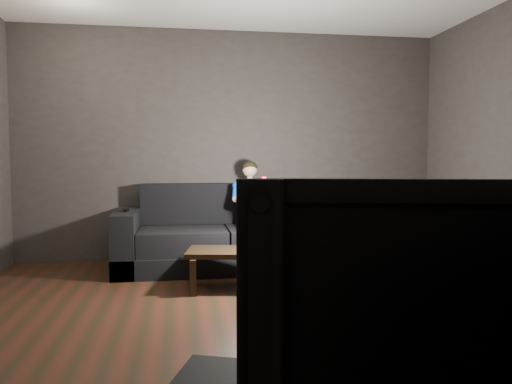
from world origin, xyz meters
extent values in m
plane|color=black|center=(0.00, 0.00, 0.00)|extent=(5.00, 5.00, 0.00)
cube|color=#342F2D|center=(0.00, 2.50, 1.35)|extent=(5.00, 0.04, 2.70)
cube|color=#342F2D|center=(0.00, -2.50, 1.35)|extent=(5.00, 0.04, 2.70)
cube|color=black|center=(-0.12, 1.91, 0.10)|extent=(2.34, 1.01, 0.20)
cube|color=black|center=(-0.59, 1.81, 0.32)|extent=(0.92, 0.71, 0.24)
cube|color=black|center=(0.35, 1.81, 0.32)|extent=(0.92, 0.71, 0.24)
cube|color=black|center=(-0.12, 2.30, 0.68)|extent=(1.87, 0.23, 0.46)
cube|color=black|center=(-1.18, 1.91, 0.32)|extent=(0.23, 1.01, 0.64)
cube|color=black|center=(0.93, 1.91, 0.32)|extent=(0.23, 1.01, 0.64)
cube|color=black|center=(0.14, 1.79, 0.51)|extent=(0.27, 0.35, 0.13)
cube|color=#1541A5|center=(0.14, 1.97, 0.76)|extent=(0.27, 0.19, 0.38)
cube|color=yellow|center=(0.14, 1.89, 0.81)|extent=(0.08, 0.08, 0.09)
cube|color=#B4191A|center=(0.14, 1.89, 0.81)|extent=(0.05, 0.05, 0.06)
cylinder|color=tan|center=(0.14, 1.97, 0.97)|extent=(0.06, 0.06, 0.05)
sphere|color=tan|center=(0.14, 1.97, 1.07)|extent=(0.16, 0.16, 0.16)
ellipsoid|color=black|center=(0.14, 1.98, 1.09)|extent=(0.17, 0.17, 0.15)
cylinder|color=#1541A5|center=(-0.02, 1.91, 0.82)|extent=(0.07, 0.21, 0.17)
cylinder|color=#1541A5|center=(0.31, 1.91, 0.82)|extent=(0.07, 0.21, 0.17)
cylinder|color=tan|center=(0.03, 1.77, 0.78)|extent=(0.13, 0.22, 0.09)
cylinder|color=tan|center=(0.27, 1.77, 0.78)|extent=(0.13, 0.22, 0.09)
sphere|color=tan|center=(0.08, 1.68, 0.77)|extent=(0.08, 0.08, 0.08)
sphere|color=tan|center=(0.22, 1.68, 0.77)|extent=(0.08, 0.08, 0.08)
cylinder|color=tan|center=(0.07, 1.61, 0.31)|extent=(0.08, 0.08, 0.31)
cylinder|color=tan|center=(0.22, 1.61, 0.31)|extent=(0.08, 0.08, 0.31)
cube|color=red|center=(0.22, 1.49, 0.91)|extent=(0.05, 0.07, 0.19)
cube|color=maroon|center=(0.22, 1.46, 0.97)|extent=(0.03, 0.01, 0.03)
cylinder|color=silver|center=(0.22, 1.46, 0.90)|extent=(0.02, 0.01, 0.02)
ellipsoid|color=silver|center=(0.08, 1.49, 0.87)|extent=(0.07, 0.09, 0.14)
cylinder|color=black|center=(0.08, 1.46, 0.92)|extent=(0.02, 0.01, 0.02)
cube|color=black|center=(-1.18, 1.86, 0.65)|extent=(0.04, 0.15, 0.03)
cube|color=black|center=(-1.18, 1.91, 0.67)|extent=(0.02, 0.02, 0.00)
cube|color=black|center=(-0.06, 1.03, 0.34)|extent=(1.05, 0.64, 0.04)
cube|color=black|center=(-0.51, 0.83, 0.16)|extent=(0.05, 0.05, 0.31)
cube|color=black|center=(0.39, 0.83, 0.16)|extent=(0.05, 0.05, 0.31)
cube|color=black|center=(-0.51, 1.23, 0.16)|extent=(0.05, 0.05, 0.31)
cube|color=black|center=(0.39, 1.23, 0.16)|extent=(0.05, 0.05, 0.31)
imported|color=black|center=(0.06, -2.27, 0.83)|extent=(1.04, 0.39, 0.60)
camera|label=1|loc=(-0.61, -3.45, 1.18)|focal=35.00mm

